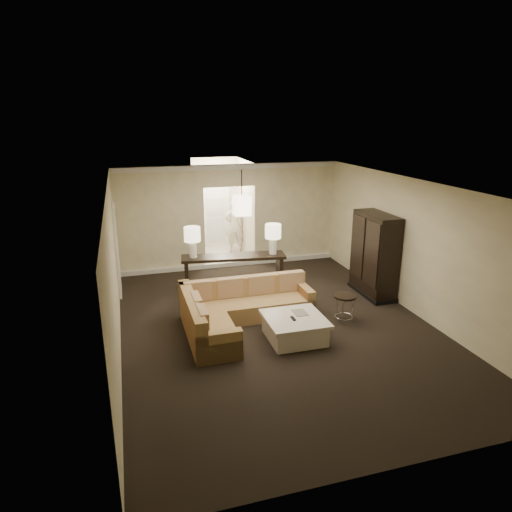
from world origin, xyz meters
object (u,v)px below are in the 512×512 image
object	(u,v)px
coffee_table	(295,328)
armoire	(374,257)
sectional_sofa	(236,310)
console_table	(234,271)
drink_table	(345,303)
person	(235,223)

from	to	relation	value
coffee_table	armoire	xyz separation A→B (m)	(2.54, 1.59, 0.70)
coffee_table	armoire	bearing A→B (deg)	31.94
sectional_sofa	console_table	xyz separation A→B (m)	(0.37, 1.69, 0.23)
armoire	drink_table	distance (m)	1.81
console_table	coffee_table	bearing A→B (deg)	-70.18
sectional_sofa	person	bearing A→B (deg)	76.14
console_table	drink_table	size ratio (longest dim) A/B	4.31
armoire	person	bearing A→B (deg)	117.67
console_table	armoire	size ratio (longest dim) A/B	1.27
coffee_table	drink_table	distance (m)	1.33
armoire	coffee_table	bearing A→B (deg)	-148.06
coffee_table	armoire	world-z (taller)	armoire
coffee_table	person	xyz separation A→B (m)	(0.30, 5.86, 0.67)
armoire	person	xyz separation A→B (m)	(-2.24, 4.27, -0.02)
person	armoire	bearing A→B (deg)	123.21
drink_table	coffee_table	bearing A→B (deg)	-160.75
sectional_sofa	coffee_table	world-z (taller)	sectional_sofa
console_table	armoire	xyz separation A→B (m)	(3.08, -0.98, 0.37)
sectional_sofa	person	xyz separation A→B (m)	(1.21, 4.99, 0.57)
coffee_table	console_table	bearing A→B (deg)	101.90
console_table	person	size ratio (longest dim) A/B	1.36
sectional_sofa	armoire	bearing A→B (deg)	11.47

